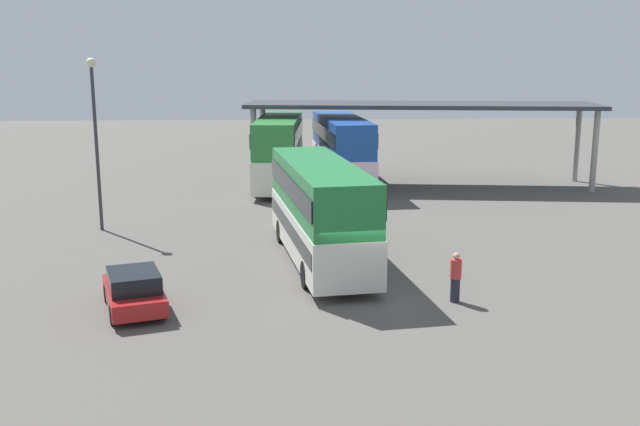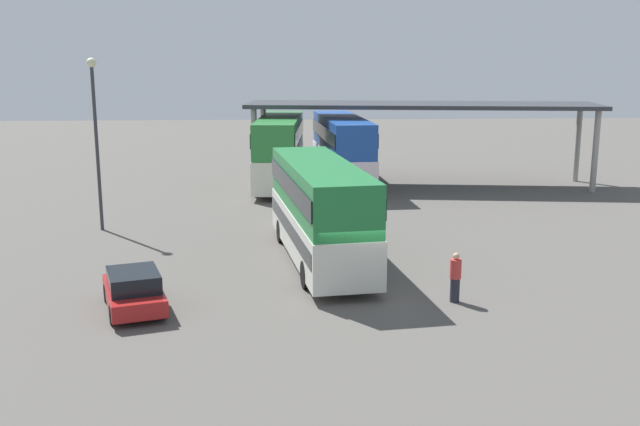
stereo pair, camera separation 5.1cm
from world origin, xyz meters
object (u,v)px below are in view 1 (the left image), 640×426
at_px(double_decker_main, 320,208).
at_px(double_decker_near_canopy, 279,149).
at_px(lamppost_tall, 95,124).
at_px(pedestrian_waiting, 456,277).
at_px(double_decker_mid_row, 342,148).
at_px(parked_hatchback, 134,290).

xyz_separation_m(double_decker_main, double_decker_near_canopy, (-1.65, 17.07, 0.19)).
height_order(lamppost_tall, pedestrian_waiting, lamppost_tall).
xyz_separation_m(double_decker_mid_row, pedestrian_waiting, (1.95, -22.86, -1.51)).
height_order(double_decker_main, double_decker_mid_row, double_decker_mid_row).
bearing_deg(parked_hatchback, lamppost_tall, 0.81).
xyz_separation_m(lamppost_tall, pedestrian_waiting, (14.45, -11.07, -4.20)).
bearing_deg(pedestrian_waiting, double_decker_near_canopy, -134.81).
height_order(double_decker_near_canopy, double_decker_mid_row, double_decker_near_canopy).
bearing_deg(pedestrian_waiting, double_decker_mid_row, -144.91).
bearing_deg(lamppost_tall, parked_hatchback, -71.58).
relative_size(double_decker_main, double_decker_mid_row, 0.95).
xyz_separation_m(double_decker_near_canopy, lamppost_tall, (-8.50, -11.18, 2.66)).
xyz_separation_m(double_decker_main, pedestrian_waiting, (4.30, -5.18, -1.35)).
bearing_deg(double_decker_mid_row, pedestrian_waiting, -179.15).
relative_size(double_decker_mid_row, pedestrian_waiting, 6.70).
distance_m(double_decker_main, lamppost_tall, 12.08).
bearing_deg(lamppost_tall, double_decker_mid_row, 43.33).
distance_m(double_decker_near_canopy, pedestrian_waiting, 23.09).
height_order(double_decker_mid_row, lamppost_tall, lamppost_tall).
bearing_deg(double_decker_mid_row, double_decker_near_canopy, 94.62).
height_order(parked_hatchback, double_decker_mid_row, double_decker_mid_row).
bearing_deg(double_decker_near_canopy, parked_hatchback, 172.35).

